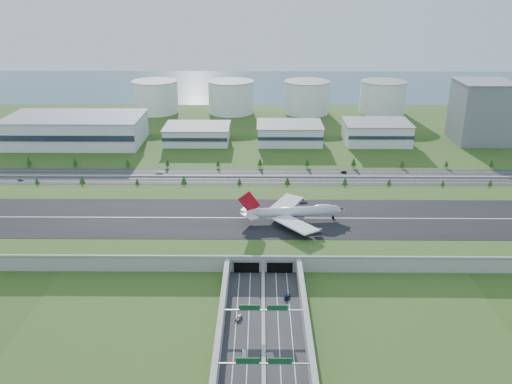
{
  "coord_description": "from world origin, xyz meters",
  "views": [
    {
      "loc": [
        -1.44,
        -293.82,
        139.94
      ],
      "look_at": [
        -4.4,
        35.0,
        11.05
      ],
      "focal_mm": 38.0,
      "sensor_mm": 36.0,
      "label": 1
    }
  ],
  "objects_px": {
    "car_4": "(21,179)",
    "car_5": "(344,172)",
    "car_7": "(159,172)",
    "fuel_tank_a": "(155,97)",
    "car_2": "(287,296)",
    "office_tower": "(481,112)",
    "car_0": "(239,318)",
    "car_1": "(244,353)",
    "boeing_747": "(293,212)"
  },
  "relations": [
    {
      "from": "boeing_747",
      "to": "fuel_tank_a",
      "type": "bearing_deg",
      "value": 107.13
    },
    {
      "from": "car_0",
      "to": "car_4",
      "type": "height_order",
      "value": "car_0"
    },
    {
      "from": "car_2",
      "to": "car_5",
      "type": "height_order",
      "value": "car_5"
    },
    {
      "from": "fuel_tank_a",
      "to": "car_4",
      "type": "bearing_deg",
      "value": -105.22
    },
    {
      "from": "car_2",
      "to": "car_5",
      "type": "xyz_separation_m",
      "value": [
        52.04,
        178.36,
        0.0
      ]
    },
    {
      "from": "car_2",
      "to": "car_4",
      "type": "relative_size",
      "value": 1.19
    },
    {
      "from": "car_7",
      "to": "fuel_tank_a",
      "type": "bearing_deg",
      "value": -178.69
    },
    {
      "from": "office_tower",
      "to": "car_0",
      "type": "xyz_separation_m",
      "value": [
        -210.87,
        -286.47,
        -26.58
      ]
    },
    {
      "from": "car_1",
      "to": "car_2",
      "type": "relative_size",
      "value": 0.88
    },
    {
      "from": "car_0",
      "to": "car_1",
      "type": "distance_m",
      "value": 24.8
    },
    {
      "from": "car_4",
      "to": "car_2",
      "type": "bearing_deg",
      "value": -117.23
    },
    {
      "from": "car_0",
      "to": "car_2",
      "type": "distance_m",
      "value": 28.15
    },
    {
      "from": "office_tower",
      "to": "fuel_tank_a",
      "type": "height_order",
      "value": "office_tower"
    },
    {
      "from": "car_5",
      "to": "car_7",
      "type": "distance_m",
      "value": 143.63
    },
    {
      "from": "office_tower",
      "to": "car_2",
      "type": "relative_size",
      "value": 10.34
    },
    {
      "from": "car_1",
      "to": "office_tower",
      "type": "bearing_deg",
      "value": 56.52
    },
    {
      "from": "office_tower",
      "to": "car_1",
      "type": "bearing_deg",
      "value": -123.73
    },
    {
      "from": "fuel_tank_a",
      "to": "car_2",
      "type": "height_order",
      "value": "fuel_tank_a"
    },
    {
      "from": "car_2",
      "to": "car_5",
      "type": "relative_size",
      "value": 1.18
    },
    {
      "from": "car_5",
      "to": "car_2",
      "type": "bearing_deg",
      "value": -9.91
    },
    {
      "from": "car_0",
      "to": "car_1",
      "type": "xyz_separation_m",
      "value": [
        3.18,
        -24.59,
        -0.03
      ]
    },
    {
      "from": "car_0",
      "to": "car_5",
      "type": "xyz_separation_m",
      "value": [
        74.18,
        195.76,
        -0.06
      ]
    },
    {
      "from": "car_0",
      "to": "car_4",
      "type": "distance_m",
      "value": 245.52
    },
    {
      "from": "fuel_tank_a",
      "to": "car_0",
      "type": "bearing_deg",
      "value": -74.79
    },
    {
      "from": "car_1",
      "to": "car_5",
      "type": "height_order",
      "value": "car_1"
    },
    {
      "from": "car_2",
      "to": "car_5",
      "type": "distance_m",
      "value": 185.8
    },
    {
      "from": "boeing_747",
      "to": "car_5",
      "type": "distance_m",
      "value": 117.33
    },
    {
      "from": "car_7",
      "to": "car_4",
      "type": "bearing_deg",
      "value": -90.27
    },
    {
      "from": "car_1",
      "to": "car_7",
      "type": "distance_m",
      "value": 229.67
    },
    {
      "from": "car_2",
      "to": "boeing_747",
      "type": "bearing_deg",
      "value": -86.64
    },
    {
      "from": "car_1",
      "to": "car_4",
      "type": "distance_m",
      "value": 265.85
    },
    {
      "from": "car_2",
      "to": "office_tower",
      "type": "bearing_deg",
      "value": -116.49
    },
    {
      "from": "fuel_tank_a",
      "to": "boeing_747",
      "type": "xyz_separation_m",
      "value": [
        137.72,
        -313.07,
        -3.87
      ]
    },
    {
      "from": "office_tower",
      "to": "car_7",
      "type": "relative_size",
      "value": 9.31
    },
    {
      "from": "car_0",
      "to": "car_1",
      "type": "relative_size",
      "value": 1.0
    },
    {
      "from": "car_4",
      "to": "car_5",
      "type": "height_order",
      "value": "car_4"
    },
    {
      "from": "boeing_747",
      "to": "car_5",
      "type": "relative_size",
      "value": 14.21
    },
    {
      "from": "car_5",
      "to": "fuel_tank_a",
      "type": "bearing_deg",
      "value": -131.94
    },
    {
      "from": "car_7",
      "to": "boeing_747",
      "type": "bearing_deg",
      "value": 33.57
    },
    {
      "from": "car_2",
      "to": "car_7",
      "type": "height_order",
      "value": "car_7"
    },
    {
      "from": "car_4",
      "to": "car_7",
      "type": "xyz_separation_m",
      "value": [
        100.78,
        16.36,
        0.1
      ]
    },
    {
      "from": "office_tower",
      "to": "car_4",
      "type": "height_order",
      "value": "office_tower"
    },
    {
      "from": "fuel_tank_a",
      "to": "car_0",
      "type": "distance_m",
      "value": 416.37
    },
    {
      "from": "car_0",
      "to": "car_1",
      "type": "bearing_deg",
      "value": -59.7
    },
    {
      "from": "office_tower",
      "to": "boeing_747",
      "type": "relative_size",
      "value": 0.86
    },
    {
      "from": "fuel_tank_a",
      "to": "car_0",
      "type": "relative_size",
      "value": 10.68
    },
    {
      "from": "office_tower",
      "to": "car_2",
      "type": "distance_m",
      "value": 329.74
    },
    {
      "from": "car_7",
      "to": "car_2",
      "type": "bearing_deg",
      "value": 18.01
    },
    {
      "from": "car_7",
      "to": "car_0",
      "type": "bearing_deg",
      "value": 10.27
    },
    {
      "from": "fuel_tank_a",
      "to": "boeing_747",
      "type": "bearing_deg",
      "value": -66.26
    }
  ]
}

